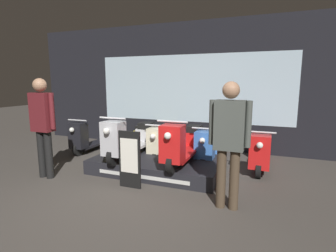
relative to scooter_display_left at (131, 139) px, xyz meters
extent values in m
plane|color=#423D38|center=(0.60, -1.46, -0.60)|extent=(30.00, 30.00, 0.00)
cube|color=black|center=(0.60, 2.06, 1.00)|extent=(9.16, 0.08, 3.20)
cube|color=silver|center=(0.60, 2.01, 0.95)|extent=(5.04, 0.01, 1.70)
cube|color=black|center=(0.55, 0.02, -0.47)|extent=(2.45, 1.34, 0.26)
cube|color=silver|center=(0.55, -0.65, -0.48)|extent=(1.71, 0.01, 0.07)
cylinder|color=black|center=(0.00, -0.66, -0.17)|extent=(0.09, 0.33, 0.33)
cylinder|color=black|center=(0.00, 0.70, -0.17)|extent=(0.09, 0.33, 0.33)
cube|color=#BCBCC1|center=(0.00, 0.02, -0.18)|extent=(0.34, 1.27, 0.05)
cube|color=#BCBCC1|center=(0.00, -0.64, 0.14)|extent=(0.36, 0.30, 0.60)
cube|color=#BCBCC1|center=(0.00, 0.68, -0.09)|extent=(0.37, 0.35, 0.38)
cube|color=black|center=(0.00, 0.67, 0.17)|extent=(0.27, 0.31, 0.14)
cylinder|color=silver|center=(0.00, -0.65, 0.50)|extent=(0.51, 0.03, 0.03)
sphere|color=white|center=(0.00, -0.84, 0.31)|extent=(0.11, 0.11, 0.11)
cylinder|color=black|center=(1.10, -0.66, -0.17)|extent=(0.09, 0.33, 0.33)
cylinder|color=black|center=(1.10, 0.70, -0.17)|extent=(0.09, 0.33, 0.33)
cube|color=red|center=(1.10, 0.02, -0.18)|extent=(0.34, 1.27, 0.05)
cube|color=red|center=(1.10, -0.64, 0.14)|extent=(0.36, 0.30, 0.60)
cube|color=red|center=(1.10, 0.68, -0.09)|extent=(0.37, 0.35, 0.38)
cube|color=black|center=(1.10, 0.67, 0.17)|extent=(0.27, 0.31, 0.14)
cylinder|color=silver|center=(1.10, -0.65, 0.50)|extent=(0.51, 0.03, 0.03)
sphere|color=white|center=(1.10, -0.84, 0.31)|extent=(0.11, 0.11, 0.11)
cylinder|color=black|center=(-1.61, 0.34, -0.43)|extent=(0.09, 0.33, 0.33)
cylinder|color=black|center=(-1.61, 1.70, -0.43)|extent=(0.09, 0.33, 0.33)
cube|color=black|center=(-1.61, 1.02, -0.44)|extent=(0.34, 1.27, 0.05)
cube|color=black|center=(-1.61, 0.36, -0.12)|extent=(0.36, 0.30, 0.60)
cube|color=black|center=(-1.61, 1.68, -0.35)|extent=(0.37, 0.35, 0.38)
cube|color=black|center=(-1.61, 1.67, -0.09)|extent=(0.27, 0.31, 0.14)
cylinder|color=silver|center=(-1.61, 0.35, 0.24)|extent=(0.51, 0.03, 0.03)
sphere|color=white|center=(-1.61, 0.16, 0.05)|extent=(0.11, 0.11, 0.11)
cylinder|color=black|center=(-0.61, 0.34, -0.43)|extent=(0.09, 0.33, 0.33)
cylinder|color=black|center=(-0.61, 1.70, -0.43)|extent=(0.09, 0.33, 0.33)
cube|color=yellow|center=(-0.61, 1.02, -0.44)|extent=(0.34, 1.27, 0.05)
cube|color=yellow|center=(-0.61, 0.36, -0.12)|extent=(0.36, 0.30, 0.60)
cube|color=yellow|center=(-0.61, 1.68, -0.35)|extent=(0.37, 0.35, 0.38)
cube|color=black|center=(-0.61, 1.67, -0.09)|extent=(0.27, 0.31, 0.14)
cylinder|color=silver|center=(-0.61, 0.35, 0.24)|extent=(0.51, 0.03, 0.03)
sphere|color=white|center=(-0.61, 0.16, 0.05)|extent=(0.11, 0.11, 0.11)
cylinder|color=black|center=(0.39, 0.34, -0.43)|extent=(0.09, 0.33, 0.33)
cylinder|color=black|center=(0.39, 1.70, -0.43)|extent=(0.09, 0.33, 0.33)
cube|color=beige|center=(0.39, 1.02, -0.44)|extent=(0.34, 1.27, 0.05)
cube|color=beige|center=(0.39, 0.36, -0.12)|extent=(0.36, 0.30, 0.60)
cube|color=beige|center=(0.39, 1.68, -0.35)|extent=(0.37, 0.35, 0.38)
cube|color=black|center=(0.39, 1.67, -0.09)|extent=(0.27, 0.31, 0.14)
cylinder|color=silver|center=(0.39, 0.35, 0.24)|extent=(0.51, 0.03, 0.03)
sphere|color=white|center=(0.39, 0.16, 0.05)|extent=(0.11, 0.11, 0.11)
cylinder|color=black|center=(1.40, 0.34, -0.43)|extent=(0.09, 0.33, 0.33)
cylinder|color=black|center=(1.40, 1.70, -0.43)|extent=(0.09, 0.33, 0.33)
cube|color=#386BBC|center=(1.40, 1.02, -0.44)|extent=(0.34, 1.27, 0.05)
cube|color=#386BBC|center=(1.40, 0.36, -0.12)|extent=(0.36, 0.30, 0.60)
cube|color=#386BBC|center=(1.40, 1.68, -0.35)|extent=(0.37, 0.35, 0.38)
cube|color=black|center=(1.40, 1.67, -0.09)|extent=(0.27, 0.31, 0.14)
cylinder|color=silver|center=(1.40, 0.35, 0.24)|extent=(0.51, 0.03, 0.03)
sphere|color=white|center=(1.40, 0.16, 0.05)|extent=(0.11, 0.11, 0.11)
cylinder|color=black|center=(2.40, 0.34, -0.43)|extent=(0.09, 0.33, 0.33)
cylinder|color=black|center=(2.40, 1.70, -0.43)|extent=(0.09, 0.33, 0.33)
cube|color=red|center=(2.40, 1.02, -0.44)|extent=(0.34, 1.27, 0.05)
cube|color=red|center=(2.40, 0.36, -0.12)|extent=(0.36, 0.30, 0.60)
cube|color=red|center=(2.40, 1.68, -0.35)|extent=(0.37, 0.35, 0.38)
cube|color=black|center=(2.40, 1.67, -0.09)|extent=(0.27, 0.31, 0.14)
cylinder|color=silver|center=(2.40, 0.35, 0.24)|extent=(0.51, 0.03, 0.03)
sphere|color=white|center=(2.40, 0.16, 0.05)|extent=(0.11, 0.11, 0.11)
cylinder|color=black|center=(-1.29, -1.02, -0.17)|extent=(0.13, 0.13, 0.86)
cylinder|color=black|center=(-1.12, -1.02, -0.17)|extent=(0.13, 0.13, 0.86)
cube|color=#5B191E|center=(-1.20, -1.02, 0.60)|extent=(0.38, 0.21, 0.68)
cylinder|color=#5B191E|center=(-1.43, -1.02, 0.62)|extent=(0.08, 0.08, 0.62)
cylinder|color=#5B191E|center=(-0.97, -1.02, 0.62)|extent=(0.08, 0.08, 0.62)
sphere|color=#A87A5B|center=(-1.20, -1.02, 1.07)|extent=(0.23, 0.23, 0.23)
cylinder|color=#473828|center=(1.96, -1.02, -0.18)|extent=(0.13, 0.13, 0.83)
cylinder|color=#473828|center=(2.13, -1.02, -0.18)|extent=(0.13, 0.13, 0.83)
cube|color=#474C47|center=(2.04, -1.02, 0.56)|extent=(0.39, 0.22, 0.66)
cylinder|color=#474C47|center=(1.81, -1.02, 0.58)|extent=(0.08, 0.08, 0.60)
cylinder|color=#474C47|center=(2.28, -1.02, 0.58)|extent=(0.08, 0.08, 0.60)
sphere|color=#A87A5B|center=(2.04, -1.02, 1.02)|extent=(0.22, 0.22, 0.22)
cube|color=black|center=(0.45, -0.87, -0.13)|extent=(0.38, 0.04, 0.94)
cube|color=white|center=(0.45, -0.89, -0.06)|extent=(0.31, 0.01, 0.57)
camera|label=1|loc=(2.51, -4.47, 1.12)|focal=28.00mm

